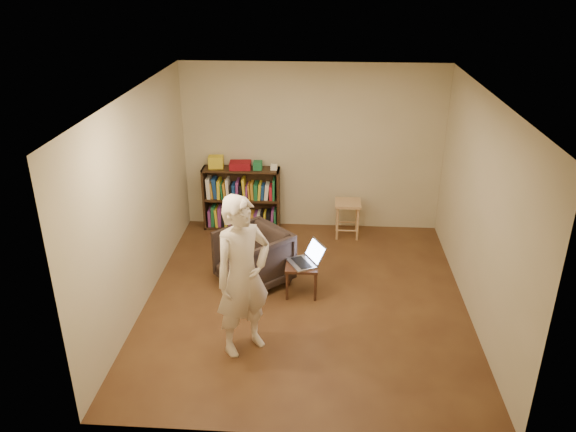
# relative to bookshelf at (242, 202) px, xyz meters

# --- Properties ---
(floor) EXTENTS (4.50, 4.50, 0.00)m
(floor) POSITION_rel_bookshelf_xyz_m (1.10, -2.09, -0.44)
(floor) COLOR #472816
(floor) RESTS_ON ground
(ceiling) EXTENTS (4.50, 4.50, 0.00)m
(ceiling) POSITION_rel_bookshelf_xyz_m (1.10, -2.09, 2.16)
(ceiling) COLOR silver
(ceiling) RESTS_ON wall_back
(wall_back) EXTENTS (4.00, 0.00, 4.00)m
(wall_back) POSITION_rel_bookshelf_xyz_m (1.10, 0.16, 0.86)
(wall_back) COLOR beige
(wall_back) RESTS_ON floor
(wall_left) EXTENTS (0.00, 4.50, 4.50)m
(wall_left) POSITION_rel_bookshelf_xyz_m (-0.90, -2.09, 0.86)
(wall_left) COLOR beige
(wall_left) RESTS_ON floor
(wall_right) EXTENTS (0.00, 4.50, 4.50)m
(wall_right) POSITION_rel_bookshelf_xyz_m (3.10, -2.09, 0.86)
(wall_right) COLOR beige
(wall_right) RESTS_ON floor
(bookshelf) EXTENTS (1.20, 0.30, 1.00)m
(bookshelf) POSITION_rel_bookshelf_xyz_m (0.00, 0.00, 0.00)
(bookshelf) COLOR black
(bookshelf) RESTS_ON floor
(box_yellow) EXTENTS (0.24, 0.19, 0.19)m
(box_yellow) POSITION_rel_bookshelf_xyz_m (-0.38, 0.01, 0.65)
(box_yellow) COLOR yellow
(box_yellow) RESTS_ON bookshelf
(red_cloth) EXTENTS (0.34, 0.26, 0.11)m
(red_cloth) POSITION_rel_bookshelf_xyz_m (-0.00, -0.01, 0.61)
(red_cloth) COLOR maroon
(red_cloth) RESTS_ON bookshelf
(box_green) EXTENTS (0.13, 0.13, 0.13)m
(box_green) POSITION_rel_bookshelf_xyz_m (0.27, -0.03, 0.63)
(box_green) COLOR #1D6D3C
(box_green) RESTS_ON bookshelf
(box_white) EXTENTS (0.10, 0.10, 0.08)m
(box_white) POSITION_rel_bookshelf_xyz_m (0.52, -0.02, 0.60)
(box_white) COLOR white
(box_white) RESTS_ON bookshelf
(stool) EXTENTS (0.39, 0.39, 0.57)m
(stool) POSITION_rel_bookshelf_xyz_m (1.67, -0.20, 0.02)
(stool) COLOR tan
(stool) RESTS_ON floor
(armchair) EXTENTS (1.15, 1.15, 0.75)m
(armchair) POSITION_rel_bookshelf_xyz_m (0.40, -1.71, -0.07)
(armchair) COLOR #332922
(armchair) RESTS_ON floor
(side_table) EXTENTS (0.41, 0.41, 0.42)m
(side_table) POSITION_rel_bookshelf_xyz_m (1.04, -1.93, -0.09)
(side_table) COLOR #331A11
(side_table) RESTS_ON floor
(laptop) EXTENTS (0.53, 0.52, 0.26)m
(laptop) POSITION_rel_bookshelf_xyz_m (1.10, -1.89, 0.04)
(laptop) COLOR #B5B5BA
(laptop) RESTS_ON side_table
(person) EXTENTS (0.78, 0.75, 1.81)m
(person) POSITION_rel_bookshelf_xyz_m (0.47, -3.10, 0.46)
(person) COLOR beige
(person) RESTS_ON floor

